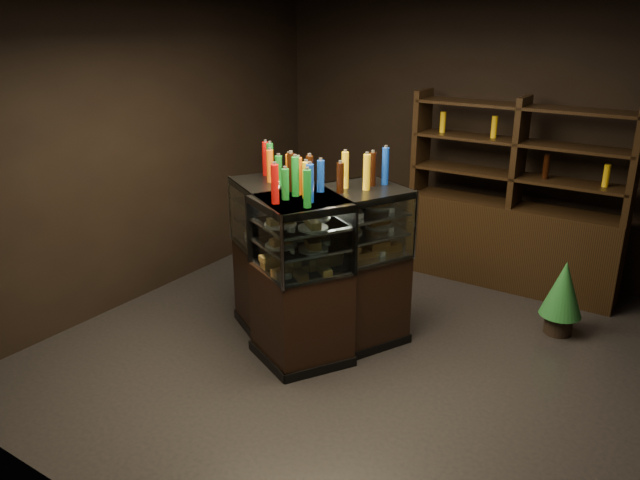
# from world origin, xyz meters

# --- Properties ---
(ground) EXTENTS (5.00, 5.00, 0.00)m
(ground) POSITION_xyz_m (0.00, 0.00, 0.00)
(ground) COLOR black
(ground) RESTS_ON ground
(room_shell) EXTENTS (5.02, 5.02, 3.01)m
(room_shell) POSITION_xyz_m (0.00, 0.00, 1.94)
(room_shell) COLOR black
(room_shell) RESTS_ON ground
(display_case) EXTENTS (1.64, 1.44, 1.41)m
(display_case) POSITION_xyz_m (-0.47, -0.17, 0.47)
(display_case) COLOR black
(display_case) RESTS_ON ground
(food_display) EXTENTS (1.26, 1.15, 0.44)m
(food_display) POSITION_xyz_m (-0.47, -0.17, 1.04)
(food_display) COLOR #C99448
(food_display) RESTS_ON display_case
(bottles_top) EXTENTS (1.09, 1.01, 0.30)m
(bottles_top) POSITION_xyz_m (-0.48, -0.16, 1.54)
(bottles_top) COLOR black
(bottles_top) RESTS_ON display_case
(potted_conifer) EXTENTS (0.37, 0.37, 0.79)m
(potted_conifer) POSITION_xyz_m (1.31, 1.24, 0.45)
(potted_conifer) COLOR black
(potted_conifer) RESTS_ON ground
(back_shelving) EXTENTS (2.20, 0.43, 2.00)m
(back_shelving) POSITION_xyz_m (0.55, 2.05, 0.61)
(back_shelving) COLOR black
(back_shelving) RESTS_ON ground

